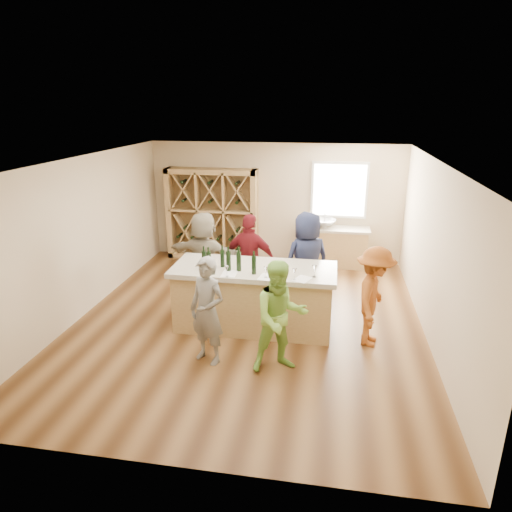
% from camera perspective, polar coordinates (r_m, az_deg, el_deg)
% --- Properties ---
extents(floor, '(6.00, 7.00, 0.10)m').
position_cam_1_polar(floor, '(8.20, -0.93, -8.37)').
color(floor, brown).
rests_on(floor, ground).
extents(ceiling, '(6.00, 7.00, 0.10)m').
position_cam_1_polar(ceiling, '(7.35, -1.05, 12.19)').
color(ceiling, white).
rests_on(ceiling, ground).
extents(wall_back, '(6.00, 0.10, 2.80)m').
position_cam_1_polar(wall_back, '(11.05, 2.42, 6.76)').
color(wall_back, beige).
rests_on(wall_back, ground).
extents(wall_front, '(6.00, 0.10, 2.80)m').
position_cam_1_polar(wall_front, '(4.50, -9.53, -12.10)').
color(wall_front, beige).
rests_on(wall_front, ground).
extents(wall_left, '(0.10, 7.00, 2.80)m').
position_cam_1_polar(wall_left, '(8.73, -21.10, 2.25)').
color(wall_left, beige).
rests_on(wall_left, ground).
extents(wall_right, '(0.10, 7.00, 2.80)m').
position_cam_1_polar(wall_right, '(7.72, 21.86, 0.11)').
color(wall_right, beige).
rests_on(wall_right, ground).
extents(window_frame, '(1.30, 0.06, 1.30)m').
position_cam_1_polar(window_frame, '(10.82, 10.37, 8.11)').
color(window_frame, white).
rests_on(window_frame, wall_back).
extents(window_pane, '(1.18, 0.01, 1.18)m').
position_cam_1_polar(window_pane, '(10.79, 10.37, 8.07)').
color(window_pane, white).
rests_on(window_pane, wall_back).
extents(wine_rack, '(2.20, 0.45, 2.20)m').
position_cam_1_polar(wine_rack, '(11.13, -5.50, 5.20)').
color(wine_rack, '#AB8751').
rests_on(wine_rack, floor).
extents(back_counter_base, '(1.60, 0.58, 0.86)m').
position_cam_1_polar(back_counter_base, '(10.88, 9.45, 1.03)').
color(back_counter_base, '#AB8751').
rests_on(back_counter_base, floor).
extents(back_counter_top, '(1.70, 0.62, 0.06)m').
position_cam_1_polar(back_counter_top, '(10.75, 9.58, 3.37)').
color(back_counter_top, '#B8AD97').
rests_on(back_counter_top, back_counter_base).
extents(sink, '(0.54, 0.54, 0.19)m').
position_cam_1_polar(sink, '(10.72, 8.54, 4.06)').
color(sink, silver).
rests_on(sink, back_counter_top).
extents(faucet, '(0.02, 0.02, 0.30)m').
position_cam_1_polar(faucet, '(10.88, 8.58, 4.59)').
color(faucet, silver).
rests_on(faucet, back_counter_top).
extents(tasting_counter_base, '(2.60, 1.00, 1.00)m').
position_cam_1_polar(tasting_counter_base, '(7.79, -0.24, -5.43)').
color(tasting_counter_base, '#AB8751').
rests_on(tasting_counter_base, floor).
extents(tasting_counter_top, '(2.72, 1.12, 0.08)m').
position_cam_1_polar(tasting_counter_top, '(7.58, -0.24, -1.70)').
color(tasting_counter_top, '#B8AD97').
rests_on(tasting_counter_top, tasting_counter_base).
extents(wine_bottle_a, '(0.10, 0.10, 0.29)m').
position_cam_1_polar(wine_bottle_a, '(7.54, -6.52, -0.43)').
color(wine_bottle_a, black).
rests_on(wine_bottle_a, tasting_counter_top).
extents(wine_bottle_b, '(0.09, 0.09, 0.32)m').
position_cam_1_polar(wine_bottle_b, '(7.39, -5.92, -0.70)').
color(wine_bottle_b, black).
rests_on(wine_bottle_b, tasting_counter_top).
extents(wine_bottle_c, '(0.09, 0.09, 0.29)m').
position_cam_1_polar(wine_bottle_c, '(7.56, -4.22, -0.31)').
color(wine_bottle_c, black).
rests_on(wine_bottle_c, tasting_counter_top).
extents(wine_bottle_d, '(0.10, 0.10, 0.32)m').
position_cam_1_polar(wine_bottle_d, '(7.38, -3.46, -0.64)').
color(wine_bottle_d, black).
rests_on(wine_bottle_d, tasting_counter_top).
extents(wine_bottle_e, '(0.08, 0.08, 0.32)m').
position_cam_1_polar(wine_bottle_e, '(7.37, -2.17, -0.67)').
color(wine_bottle_e, black).
rests_on(wine_bottle_e, tasting_counter_top).
extents(wine_glass_a, '(0.07, 0.07, 0.17)m').
position_cam_1_polar(wine_glass_a, '(7.15, -3.66, -1.96)').
color(wine_glass_a, white).
rests_on(wine_glass_a, tasting_counter_top).
extents(wine_glass_b, '(0.07, 0.07, 0.17)m').
position_cam_1_polar(wine_glass_b, '(7.11, 1.24, -2.06)').
color(wine_glass_b, white).
rests_on(wine_glass_b, tasting_counter_top).
extents(wine_glass_c, '(0.09, 0.09, 0.19)m').
position_cam_1_polar(wine_glass_c, '(7.03, 4.84, -2.30)').
color(wine_glass_c, white).
rests_on(wine_glass_c, tasting_counter_top).
extents(wine_glass_e, '(0.09, 0.09, 0.20)m').
position_cam_1_polar(wine_glass_e, '(7.18, 7.31, -1.88)').
color(wine_glass_e, white).
rests_on(wine_glass_e, tasting_counter_top).
extents(tasting_menu_a, '(0.24, 0.32, 0.00)m').
position_cam_1_polar(tasting_menu_a, '(7.30, -3.34, -2.20)').
color(tasting_menu_a, white).
rests_on(tasting_menu_a, tasting_counter_top).
extents(tasting_menu_b, '(0.27, 0.34, 0.00)m').
position_cam_1_polar(tasting_menu_b, '(7.15, 1.34, -2.65)').
color(tasting_menu_b, white).
rests_on(tasting_menu_b, tasting_counter_top).
extents(tasting_menu_c, '(0.33, 0.37, 0.00)m').
position_cam_1_polar(tasting_menu_c, '(7.10, 5.82, -2.88)').
color(tasting_menu_c, white).
rests_on(tasting_menu_c, tasting_counter_top).
extents(person_near_left, '(0.72, 0.64, 1.62)m').
position_cam_1_polar(person_near_left, '(6.69, -6.10, -6.84)').
color(person_near_left, slate).
rests_on(person_near_left, floor).
extents(person_near_right, '(0.91, 0.71, 1.65)m').
position_cam_1_polar(person_near_right, '(6.45, 3.06, -7.63)').
color(person_near_right, '#8CC64C').
rests_on(person_near_right, floor).
extents(person_server, '(0.69, 1.12, 1.61)m').
position_cam_1_polar(person_server, '(7.35, 14.51, -4.97)').
color(person_server, '#994C19').
rests_on(person_server, floor).
extents(person_far_mid, '(1.10, 0.70, 1.75)m').
position_cam_1_polar(person_far_mid, '(8.52, -0.73, -0.52)').
color(person_far_mid, '#590F14').
rests_on(person_far_mid, floor).
extents(person_far_right, '(1.06, 0.95, 1.82)m').
position_cam_1_polar(person_far_right, '(8.45, 6.35, -0.57)').
color(person_far_right, '#191E38').
rests_on(person_far_right, floor).
extents(person_far_left, '(1.71, 0.92, 1.75)m').
position_cam_1_polar(person_far_left, '(8.79, -6.46, -0.06)').
color(person_far_left, gray).
rests_on(person_far_left, floor).
extents(wine_bottle_f, '(0.07, 0.07, 0.30)m').
position_cam_1_polar(wine_bottle_f, '(7.23, -0.26, -1.13)').
color(wine_bottle_f, black).
rests_on(wine_bottle_f, tasting_counter_top).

